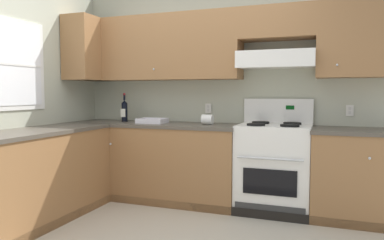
{
  "coord_description": "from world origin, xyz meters",
  "views": [
    {
      "loc": [
        1.42,
        -2.73,
        1.27
      ],
      "look_at": [
        0.16,
        0.7,
        1.0
      ],
      "focal_mm": 34.89,
      "sensor_mm": 36.0,
      "label": 1
    }
  ],
  "objects_px": {
    "paper_towel_roll": "(207,120)",
    "bowl": "(152,122)",
    "stove": "(274,167)",
    "wine_bottle": "(125,110)"
  },
  "relations": [
    {
      "from": "stove",
      "to": "wine_bottle",
      "type": "relative_size",
      "value": 3.42
    },
    {
      "from": "paper_towel_roll",
      "to": "wine_bottle",
      "type": "bearing_deg",
      "value": 176.36
    },
    {
      "from": "wine_bottle",
      "to": "paper_towel_roll",
      "type": "xyz_separation_m",
      "value": [
        1.1,
        -0.07,
        -0.08
      ]
    },
    {
      "from": "stove",
      "to": "bowl",
      "type": "height_order",
      "value": "stove"
    },
    {
      "from": "stove",
      "to": "paper_towel_roll",
      "type": "height_order",
      "value": "stove"
    },
    {
      "from": "stove",
      "to": "paper_towel_roll",
      "type": "xyz_separation_m",
      "value": [
        -0.74,
        -0.0,
        0.49
      ]
    },
    {
      "from": "stove",
      "to": "wine_bottle",
      "type": "distance_m",
      "value": 1.93
    },
    {
      "from": "paper_towel_roll",
      "to": "bowl",
      "type": "bearing_deg",
      "value": -177.42
    },
    {
      "from": "wine_bottle",
      "to": "bowl",
      "type": "relative_size",
      "value": 1.08
    },
    {
      "from": "bowl",
      "to": "paper_towel_roll",
      "type": "height_order",
      "value": "paper_towel_roll"
    }
  ]
}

